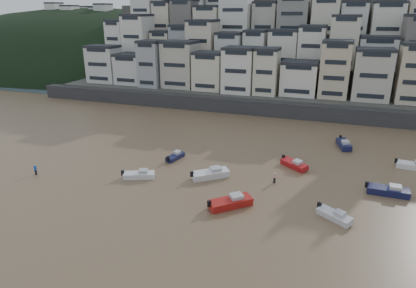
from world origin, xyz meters
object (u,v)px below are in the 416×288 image
at_px(boat_b, 335,215).
at_px(boat_i, 344,143).
at_px(boat_j, 139,174).
at_px(person_pink, 275,177).
at_px(boat_d, 388,189).
at_px(boat_c, 210,173).
at_px(person_blue, 35,169).
at_px(boat_a, 230,201).
at_px(boat_f, 175,156).
at_px(boat_g, 414,165).
at_px(boat_e, 294,163).

bearing_deg(boat_b, boat_i, 122.13).
height_order(boat_j, person_pink, person_pink).
bearing_deg(boat_d, boat_c, -171.66).
bearing_deg(person_blue, boat_c, 16.71).
distance_m(boat_a, boat_f, 18.66).
height_order(boat_d, boat_i, boat_d).
bearing_deg(boat_g, boat_c, -147.90).
height_order(boat_i, boat_b, boat_i).
xyz_separation_m(boat_i, person_blue, (-45.28, -28.95, 0.06)).
bearing_deg(person_pink, boat_j, -165.22).
height_order(boat_j, person_blue, person_blue).
xyz_separation_m(boat_i, boat_e, (-7.60, -12.84, -0.08)).
bearing_deg(boat_c, boat_e, -4.91).
height_order(boat_a, boat_f, boat_a).
distance_m(boat_j, person_pink, 20.49).
bearing_deg(boat_b, person_pink, 171.65).
height_order(boat_i, boat_j, boat_i).
bearing_deg(boat_c, boat_f, 106.96).
height_order(boat_c, boat_g, boat_c).
bearing_deg(boat_d, boat_i, 109.60).
xyz_separation_m(boat_j, person_pink, (19.81, 5.23, 0.17)).
xyz_separation_m(boat_i, person_pink, (-9.64, -19.55, 0.06)).
xyz_separation_m(boat_i, boat_c, (-19.18, -21.11, 0.05)).
height_order(boat_d, boat_f, boat_d).
bearing_deg(boat_g, person_pink, -141.55).
relative_size(boat_a, boat_g, 1.15).
relative_size(boat_e, person_pink, 3.07).
distance_m(boat_b, boat_g, 23.52).
xyz_separation_m(boat_g, person_blue, (-55.98, -21.87, 0.11)).
bearing_deg(person_blue, person_pink, 14.77).
relative_size(boat_g, boat_j, 1.08).
distance_m(boat_b, boat_f, 28.86).
xyz_separation_m(boat_a, boat_j, (-15.63, 3.92, -0.17)).
xyz_separation_m(boat_e, person_pink, (-2.05, -6.71, 0.14)).
xyz_separation_m(boat_d, boat_i, (-5.89, 18.17, -0.01)).
distance_m(boat_a, boat_j, 16.12).
xyz_separation_m(boat_i, boat_b, (-0.96, -27.50, -0.14)).
xyz_separation_m(boat_a, boat_g, (24.52, 21.62, -0.11)).
height_order(boat_f, boat_g, boat_g).
distance_m(boat_d, boat_e, 14.50).
height_order(boat_d, person_blue, person_blue).
relative_size(boat_a, boat_j, 1.24).
xyz_separation_m(boat_a, person_blue, (-31.46, -0.25, 0.00)).
xyz_separation_m(boat_c, person_pink, (9.54, 1.56, 0.01)).
bearing_deg(boat_g, person_blue, -151.72).
bearing_deg(boat_i, boat_b, -15.90).
height_order(boat_f, boat_j, boat_j).
height_order(boat_d, boat_g, boat_d).
height_order(boat_b, boat_j, boat_j).
relative_size(boat_d, boat_a, 0.94).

